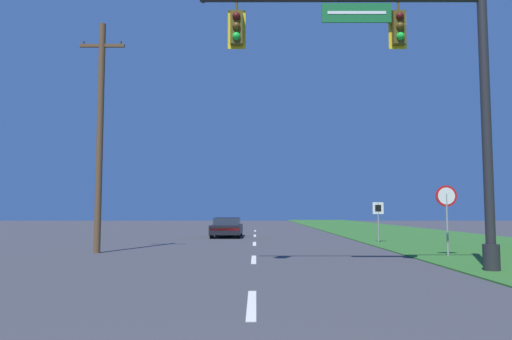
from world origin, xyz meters
name	(u,v)px	position (x,y,z in m)	size (l,w,h in m)	color
grass_verge_right	(416,236)	(10.50, 30.00, 0.02)	(10.00, 110.00, 0.04)	#2D6626
road_center_line	(256,244)	(0.00, 22.00, 0.01)	(0.16, 34.80, 0.01)	silver
signal_mast	(420,87)	(4.57, 10.63, 5.05)	(8.13, 0.47, 8.39)	#232326
car_ahead	(228,227)	(-1.75, 28.47, 0.60)	(1.86, 4.52, 1.19)	black
stop_sign	(448,204)	(6.90, 14.99, 1.86)	(0.76, 0.07, 2.50)	gray
route_sign_post	(379,213)	(6.31, 22.62, 1.53)	(0.55, 0.06, 2.03)	gray
utility_pole_near	(101,132)	(-6.11, 16.66, 4.73)	(1.80, 0.26, 9.15)	brown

